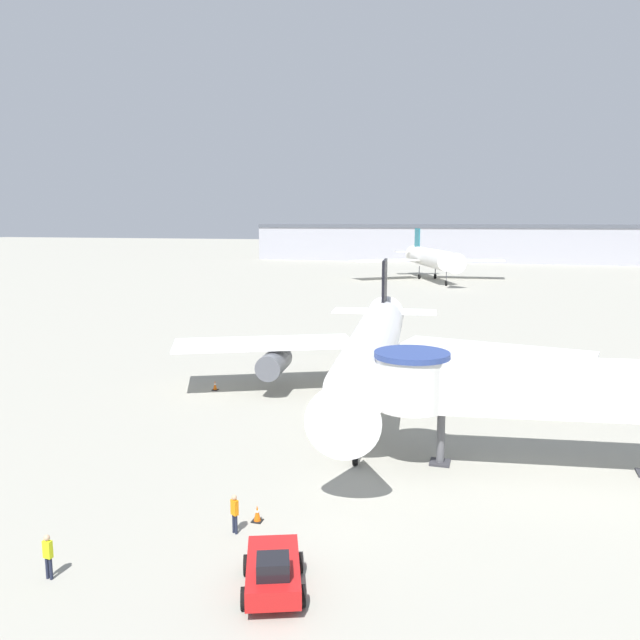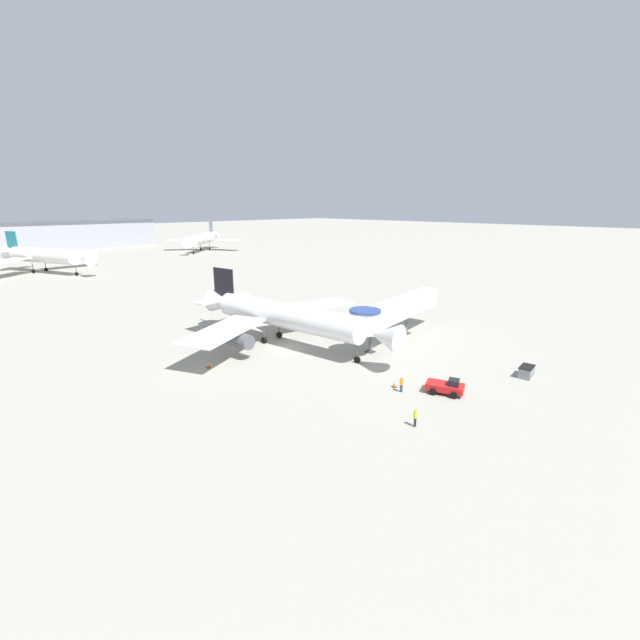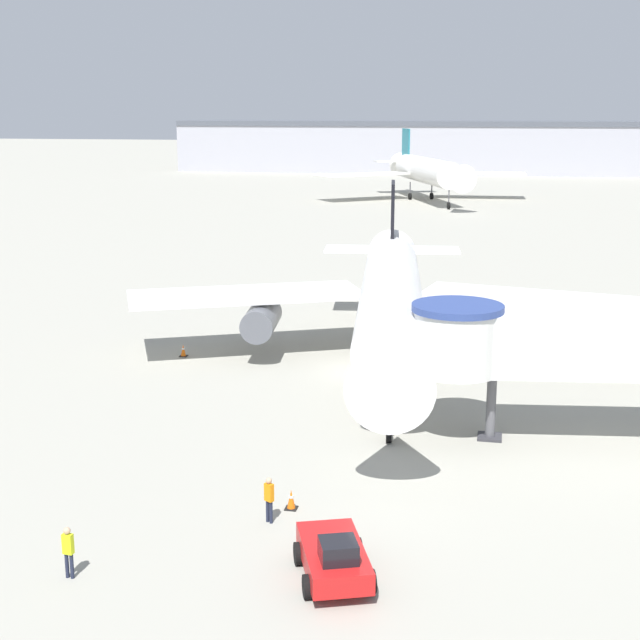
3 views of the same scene
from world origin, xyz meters
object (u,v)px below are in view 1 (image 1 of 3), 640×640
object	(u,v)px
ground_crew_marshaller	(235,511)
ground_crew_wing_walker	(48,554)
pushback_tug_red	(273,571)
traffic_cone_near_nose	(257,514)
jet_bridge	(563,388)
main_airplane	(374,346)
traffic_cone_port_wing	(215,386)
background_jet_teal_tail	(430,258)
traffic_cone_starboard_wing	(558,411)

from	to	relation	value
ground_crew_marshaller	ground_crew_wing_walker	xyz separation A→B (m)	(-5.24, -5.12, 0.01)
pushback_tug_red	traffic_cone_near_nose	xyz separation A→B (m)	(-2.54, 4.76, -0.41)
ground_crew_marshaller	jet_bridge	bearing A→B (deg)	-110.88
pushback_tug_red	traffic_cone_near_nose	distance (m)	5.42
main_airplane	pushback_tug_red	bearing A→B (deg)	-93.84
main_airplane	traffic_cone_port_wing	xyz separation A→B (m)	(-12.57, -0.78, -3.75)
traffic_cone_port_wing	background_jet_teal_tail	xyz separation A→B (m)	(5.69, 99.75, 4.68)
pushback_tug_red	traffic_cone_port_wing	xyz separation A→B (m)	(-13.97, 24.20, -0.41)
jet_bridge	pushback_tug_red	distance (m)	18.61
ground_crew_marshaller	background_jet_teal_tail	world-z (taller)	background_jet_teal_tail
traffic_cone_near_nose	ground_crew_marshaller	distance (m)	1.50
traffic_cone_port_wing	ground_crew_marshaller	world-z (taller)	ground_crew_marshaller
ground_crew_marshaller	ground_crew_wing_walker	distance (m)	7.33
ground_crew_marshaller	pushback_tug_red	bearing A→B (deg)	161.26
ground_crew_marshaller	ground_crew_wing_walker	bearing A→B (deg)	74.49
jet_bridge	ground_crew_wing_walker	bearing A→B (deg)	-147.44
ground_crew_wing_walker	ground_crew_marshaller	bearing A→B (deg)	-130.09
jet_bridge	ground_crew_wing_walker	world-z (taller)	jet_bridge
traffic_cone_starboard_wing	traffic_cone_near_nose	bearing A→B (deg)	-125.43
background_jet_teal_tail	jet_bridge	bearing A→B (deg)	-100.92
pushback_tug_red	ground_crew_marshaller	size ratio (longest dim) A/B	2.46
ground_crew_wing_walker	background_jet_teal_tail	bearing A→B (deg)	-84.44
jet_bridge	ground_crew_marshaller	world-z (taller)	jet_bridge
traffic_cone_starboard_wing	ground_crew_wing_walker	bearing A→B (deg)	-127.15
main_airplane	traffic_cone_starboard_wing	world-z (taller)	main_airplane
main_airplane	jet_bridge	size ratio (longest dim) A/B	1.49
traffic_cone_starboard_wing	traffic_cone_near_nose	size ratio (longest dim) A/B	1.02
ground_crew_marshaller	ground_crew_wing_walker	size ratio (longest dim) A/B	0.99
main_airplane	traffic_cone_near_nose	bearing A→B (deg)	-100.29
pushback_tug_red	traffic_cone_near_nose	size ratio (longest dim) A/B	5.63
main_airplane	jet_bridge	xyz separation A→B (m)	(12.17, -10.29, 0.44)
ground_crew_marshaller	ground_crew_wing_walker	world-z (taller)	ground_crew_wing_walker
main_airplane	ground_crew_wing_walker	distance (m)	27.66
main_airplane	traffic_cone_port_wing	size ratio (longest dim) A/B	44.82
jet_bridge	pushback_tug_red	xyz separation A→B (m)	(-10.77, -14.69, -3.78)
main_airplane	ground_crew_wing_walker	bearing A→B (deg)	-111.58
traffic_cone_port_wing	background_jet_teal_tail	world-z (taller)	background_jet_teal_tail
pushback_tug_red	ground_crew_marshaller	world-z (taller)	ground_crew_marshaller
pushback_tug_red	traffic_cone_starboard_wing	size ratio (longest dim) A/B	5.51
pushback_tug_red	traffic_cone_starboard_wing	xyz separation A→B (m)	(11.55, 24.57, -0.40)
pushback_tug_red	background_jet_teal_tail	xyz separation A→B (m)	(-8.27, 123.95, 4.27)
ground_crew_wing_walker	main_airplane	bearing A→B (deg)	-98.96
pushback_tug_red	ground_crew_marshaller	distance (m)	4.65
jet_bridge	traffic_cone_near_nose	xyz separation A→B (m)	(-13.32, -9.93, -4.19)
main_airplane	ground_crew_wing_walker	xyz separation A→B (m)	(-6.90, -26.60, -3.10)
main_airplane	traffic_cone_starboard_wing	size ratio (longest dim) A/B	43.77
traffic_cone_port_wing	ground_crew_wing_walker	distance (m)	26.44
traffic_cone_port_wing	ground_crew_wing_walker	xyz separation A→B (m)	(5.67, -25.82, 0.65)
pushback_tug_red	traffic_cone_port_wing	distance (m)	27.95
pushback_tug_red	traffic_cone_port_wing	bearing A→B (deg)	99.37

